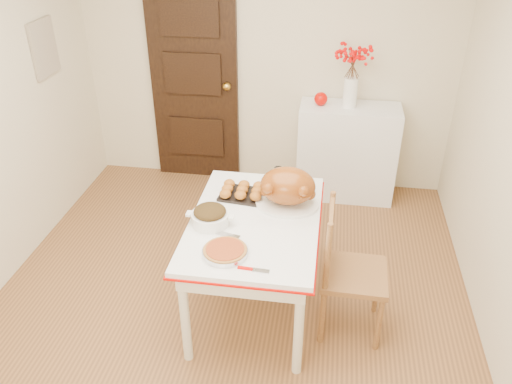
% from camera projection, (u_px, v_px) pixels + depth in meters
% --- Properties ---
extents(floor, '(3.50, 4.00, 0.00)m').
position_uv_depth(floor, '(228.00, 310.00, 3.73)').
color(floor, brown).
rests_on(floor, ground).
extents(wall_back, '(3.50, 0.00, 2.50)m').
position_uv_depth(wall_back, '(267.00, 59.00, 4.79)').
color(wall_back, beige).
rests_on(wall_back, ground).
extents(door_back, '(0.85, 0.06, 2.06)m').
position_uv_depth(door_back, '(194.00, 80.00, 4.97)').
color(door_back, black).
rests_on(door_back, ground).
extents(photo_board, '(0.03, 0.35, 0.45)m').
position_uv_depth(photo_board, '(44.00, 48.00, 4.21)').
color(photo_board, beige).
rests_on(photo_board, ground).
extents(sideboard, '(0.92, 0.41, 0.92)m').
position_uv_depth(sideboard, '(347.00, 152.00, 4.90)').
color(sideboard, white).
rests_on(sideboard, floor).
extents(kitchen_table, '(0.86, 1.26, 0.75)m').
position_uv_depth(kitchen_table, '(255.00, 264.00, 3.59)').
color(kitchen_table, white).
rests_on(kitchen_table, floor).
extents(chair_oak, '(0.43, 0.43, 0.96)m').
position_uv_depth(chair_oak, '(354.00, 272.00, 3.36)').
color(chair_oak, olive).
rests_on(chair_oak, floor).
extents(berry_vase, '(0.29, 0.29, 0.56)m').
position_uv_depth(berry_vase, '(352.00, 77.00, 4.53)').
color(berry_vase, white).
rests_on(berry_vase, sideboard).
extents(apple, '(0.12, 0.12, 0.12)m').
position_uv_depth(apple, '(321.00, 99.00, 4.67)').
color(apple, '#CA0700').
rests_on(apple, sideboard).
extents(turkey_platter, '(0.51, 0.44, 0.28)m').
position_uv_depth(turkey_platter, '(288.00, 188.00, 3.47)').
color(turkey_platter, brown).
rests_on(turkey_platter, kitchen_table).
extents(pumpkin_pie, '(0.29, 0.29, 0.06)m').
position_uv_depth(pumpkin_pie, '(225.00, 250.00, 3.06)').
color(pumpkin_pie, '#973A18').
rests_on(pumpkin_pie, kitchen_table).
extents(stuffing_dish, '(0.36, 0.31, 0.12)m').
position_uv_depth(stuffing_dish, '(210.00, 216.00, 3.32)').
color(stuffing_dish, '#422D10').
rests_on(stuffing_dish, kitchen_table).
extents(rolls_tray, '(0.33, 0.27, 0.08)m').
position_uv_depth(rolls_tray, '(242.00, 191.00, 3.63)').
color(rolls_tray, '#AB5E1D').
rests_on(rolls_tray, kitchen_table).
extents(pie_server, '(0.19, 0.06, 0.01)m').
position_uv_depth(pie_server, '(253.00, 269.00, 2.94)').
color(pie_server, silver).
rests_on(pie_server, kitchen_table).
extents(carving_knife, '(0.25, 0.11, 0.01)m').
position_uv_depth(carving_knife, '(221.00, 233.00, 3.25)').
color(carving_knife, silver).
rests_on(carving_knife, kitchen_table).
extents(drinking_glass, '(0.07, 0.07, 0.11)m').
position_uv_depth(drinking_glass, '(278.00, 174.00, 3.81)').
color(drinking_glass, white).
rests_on(drinking_glass, kitchen_table).
extents(shaker_pair, '(0.10, 0.06, 0.09)m').
position_uv_depth(shaker_pair, '(307.00, 185.00, 3.70)').
color(shaker_pair, white).
rests_on(shaker_pair, kitchen_table).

